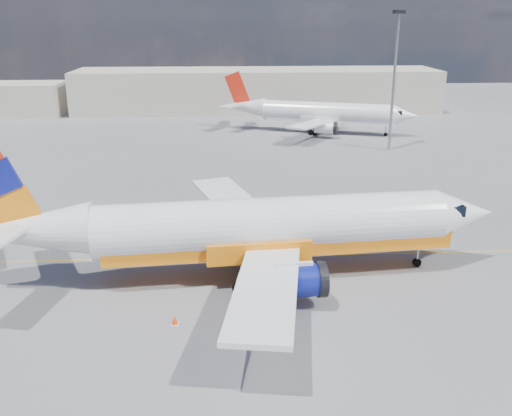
{
  "coord_description": "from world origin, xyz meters",
  "views": [
    {
      "loc": [
        -1.23,
        -38.15,
        18.0
      ],
      "look_at": [
        1.05,
        4.53,
        3.5
      ],
      "focal_mm": 40.0,
      "sensor_mm": 36.0,
      "label": 1
    }
  ],
  "objects_px": {
    "second_jet": "(321,113)",
    "traffic_cone": "(175,320)",
    "main_jet": "(255,228)",
    "gse_tug": "(427,225)"
  },
  "relations": [
    {
      "from": "main_jet",
      "to": "gse_tug",
      "type": "relative_size",
      "value": 14.15
    },
    {
      "from": "second_jet",
      "to": "traffic_cone",
      "type": "bearing_deg",
      "value": -89.09
    },
    {
      "from": "second_jet",
      "to": "traffic_cone",
      "type": "xyz_separation_m",
      "value": [
        -18.53,
        -59.17,
        -2.83
      ]
    },
    {
      "from": "gse_tug",
      "to": "traffic_cone",
      "type": "relative_size",
      "value": 4.21
    },
    {
      "from": "traffic_cone",
      "to": "second_jet",
      "type": "bearing_deg",
      "value": 72.61
    },
    {
      "from": "main_jet",
      "to": "gse_tug",
      "type": "xyz_separation_m",
      "value": [
        15.26,
        7.72,
        -2.98
      ]
    },
    {
      "from": "second_jet",
      "to": "gse_tug",
      "type": "relative_size",
      "value": 11.76
    },
    {
      "from": "second_jet",
      "to": "gse_tug",
      "type": "distance_m",
      "value": 45.1
    },
    {
      "from": "main_jet",
      "to": "traffic_cone",
      "type": "height_order",
      "value": "main_jet"
    },
    {
      "from": "second_jet",
      "to": "traffic_cone",
      "type": "relative_size",
      "value": 49.5
    }
  ]
}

